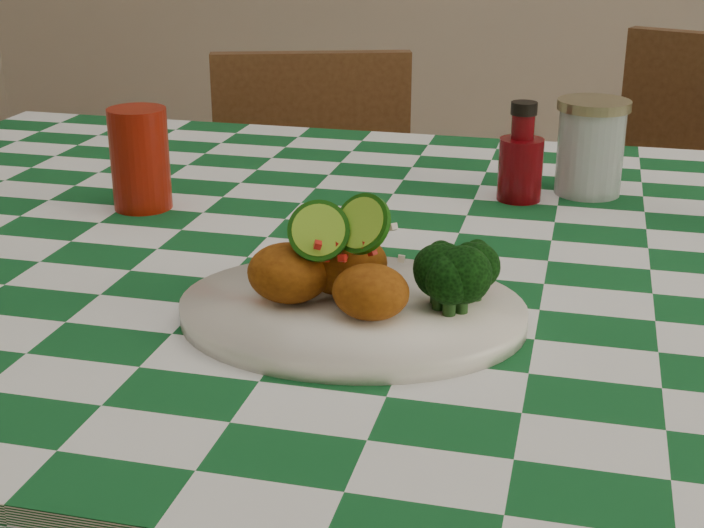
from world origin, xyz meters
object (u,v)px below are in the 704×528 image
(ketchup_bottle, at_px, (521,152))
(wooden_chair_left, at_px, (317,291))
(plate, at_px, (352,312))
(red_tumbler, at_px, (140,159))
(mason_jar, at_px, (590,147))
(fried_chicken_pile, at_px, (347,256))
(wooden_chair_right, at_px, (680,298))

(ketchup_bottle, xyz_separation_m, wooden_chair_left, (-0.40, 0.48, -0.42))
(plate, distance_m, ketchup_bottle, 0.42)
(plate, xyz_separation_m, red_tumbler, (-0.33, 0.26, 0.05))
(mason_jar, bearing_deg, fried_chicken_pile, -113.71)
(plate, distance_m, fried_chicken_pile, 0.05)
(red_tumbler, distance_m, wooden_chair_right, 1.07)
(fried_chicken_pile, bearing_deg, plate, 0.00)
(red_tumbler, bearing_deg, mason_jar, 20.17)
(red_tumbler, bearing_deg, wooden_chair_right, 44.87)
(ketchup_bottle, relative_size, wooden_chair_left, 0.14)
(plate, height_order, ketchup_bottle, ketchup_bottle)
(mason_jar, xyz_separation_m, wooden_chair_left, (-0.49, 0.44, -0.42))
(wooden_chair_left, distance_m, wooden_chair_right, 0.67)
(plate, height_order, mason_jar, mason_jar)
(mason_jar, bearing_deg, red_tumbler, -159.83)
(plate, relative_size, fried_chicken_pile, 2.23)
(fried_chicken_pile, distance_m, ketchup_bottle, 0.42)
(ketchup_bottle, bearing_deg, wooden_chair_right, 64.60)
(plate, relative_size, red_tumbler, 2.55)
(plate, xyz_separation_m, wooden_chair_right, (0.38, 0.96, -0.35))
(red_tumbler, xyz_separation_m, wooden_chair_left, (0.04, 0.63, -0.42))
(wooden_chair_right, bearing_deg, wooden_chair_left, -152.78)
(red_tumbler, height_order, wooden_chair_right, red_tumbler)
(fried_chicken_pile, xyz_separation_m, ketchup_bottle, (0.12, 0.41, -0.00))
(ketchup_bottle, bearing_deg, mason_jar, 30.36)
(plate, xyz_separation_m, wooden_chair_left, (-0.29, 0.89, -0.37))
(plate, bearing_deg, fried_chicken_pile, 180.00)
(ketchup_bottle, xyz_separation_m, wooden_chair_right, (0.26, 0.56, -0.40))
(red_tumbler, distance_m, ketchup_bottle, 0.46)
(plate, bearing_deg, mason_jar, 66.78)
(red_tumbler, bearing_deg, plate, -38.82)
(ketchup_bottle, height_order, wooden_chair_left, ketchup_bottle)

